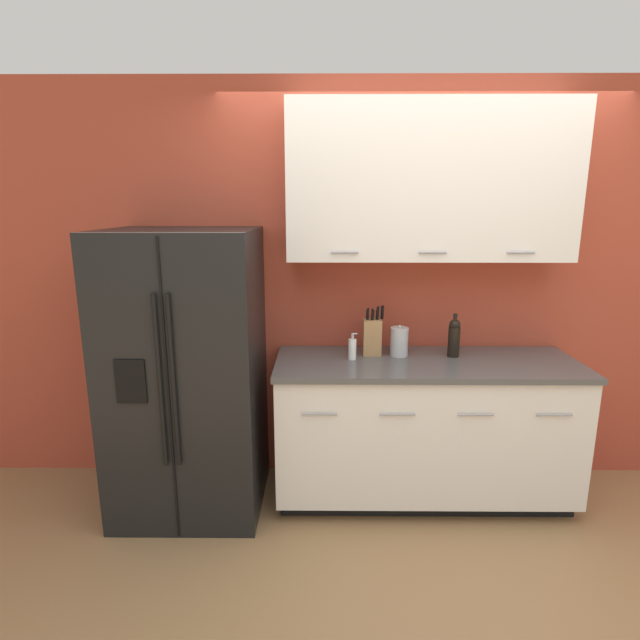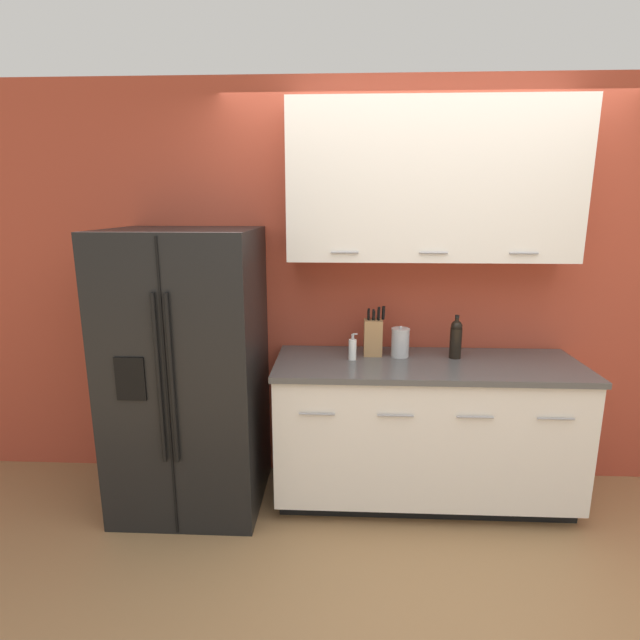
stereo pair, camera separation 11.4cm
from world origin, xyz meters
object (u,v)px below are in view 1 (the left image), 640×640
soap_dispenser (352,349)px  steel_canister (399,341)px  knife_block (372,336)px  wine_bottle (454,337)px  refrigerator (188,373)px

soap_dispenser → steel_canister: 0.31m
knife_block → wine_bottle: size_ratio=1.16×
refrigerator → knife_block: bearing=9.4°
steel_canister → soap_dispenser: bearing=-165.0°
refrigerator → soap_dispenser: refrigerator is taller
soap_dispenser → steel_canister: (0.30, 0.08, 0.02)m
refrigerator → wine_bottle: size_ratio=6.31×
knife_block → steel_canister: 0.17m
knife_block → steel_canister: size_ratio=1.60×
wine_bottle → steel_canister: size_ratio=1.38×
wine_bottle → steel_canister: (-0.34, 0.01, -0.03)m
refrigerator → soap_dispenser: size_ratio=10.34×
refrigerator → wine_bottle: (1.62, 0.15, 0.19)m
wine_bottle → refrigerator: bearing=-174.8°
soap_dispenser → steel_canister: bearing=15.0°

